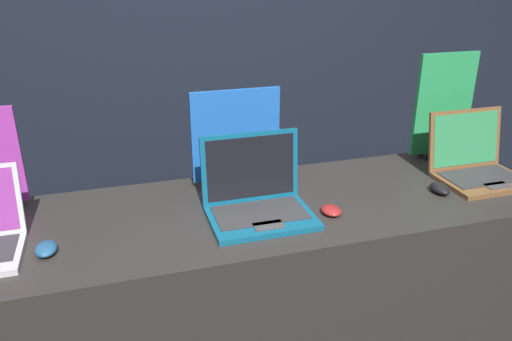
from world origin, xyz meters
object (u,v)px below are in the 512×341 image
object	(u,v)px
mouse_middle	(331,210)
promo_stand_back	(443,109)
laptop_back	(476,164)
mouse_back	(440,189)
mouse_front	(46,249)
laptop_middle	(257,198)
promo_stand_middle	(236,140)

from	to	relation	value
mouse_middle	promo_stand_back	bearing A→B (deg)	28.54
mouse_middle	promo_stand_back	xyz separation A→B (m)	(0.73, 0.40, 0.22)
laptop_back	promo_stand_back	world-z (taller)	promo_stand_back
mouse_back	promo_stand_back	world-z (taller)	promo_stand_back
mouse_middle	promo_stand_back	world-z (taller)	promo_stand_back
laptop_back	mouse_back	bearing A→B (deg)	-159.33
mouse_front	promo_stand_back	distance (m)	1.76
laptop_middle	promo_stand_back	bearing A→B (deg)	17.75
mouse_front	mouse_back	world-z (taller)	mouse_back
laptop_middle	mouse_front	bearing A→B (deg)	-174.68
mouse_middle	mouse_back	bearing A→B (deg)	4.56
mouse_front	mouse_middle	size ratio (longest dim) A/B	1.08
laptop_back	mouse_back	size ratio (longest dim) A/B	3.55
mouse_middle	promo_stand_middle	distance (m)	0.49
laptop_back	promo_stand_middle	bearing A→B (deg)	165.89
promo_stand_middle	mouse_front	bearing A→B (deg)	-153.16
mouse_middle	laptop_middle	bearing A→B (deg)	162.99
mouse_middle	laptop_back	bearing A→B (deg)	9.99
laptop_back	promo_stand_back	bearing A→B (deg)	90.00
laptop_middle	mouse_middle	distance (m)	0.28
laptop_back	promo_stand_back	distance (m)	0.32
mouse_middle	laptop_back	xyz separation A→B (m)	(0.73, 0.13, 0.05)
mouse_front	promo_stand_middle	distance (m)	0.82
laptop_middle	promo_stand_middle	world-z (taller)	promo_stand_middle
laptop_middle	mouse_middle	world-z (taller)	laptop_middle
mouse_front	mouse_back	distance (m)	1.47
promo_stand_back	mouse_front	bearing A→B (deg)	-167.35
mouse_back	promo_stand_middle	bearing A→B (deg)	155.84
mouse_middle	laptop_back	size ratio (longest dim) A/B	0.25
laptop_middle	laptop_back	bearing A→B (deg)	2.82
laptop_middle	promo_stand_back	xyz separation A→B (m)	(0.99, 0.32, 0.17)
mouse_front	promo_stand_middle	world-z (taller)	promo_stand_middle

